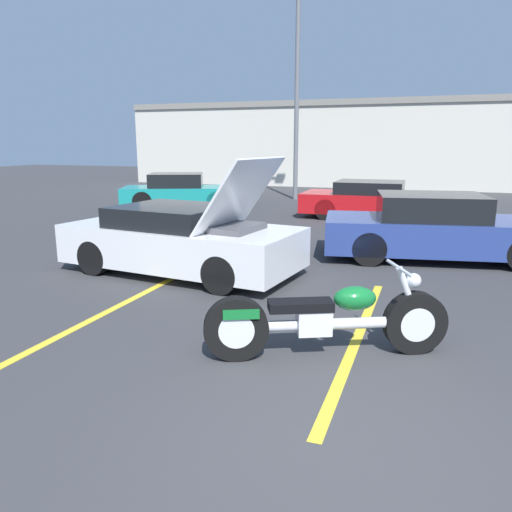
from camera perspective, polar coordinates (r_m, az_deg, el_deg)
ground_plane at (r=4.01m, az=9.18°, el=-21.50°), size 80.00×80.00×0.00m
parking_stripe_foreground at (r=7.32m, az=-15.54°, el=-5.57°), size 0.12×4.57×0.01m
parking_stripe_middle at (r=6.12m, az=11.56°, el=-9.01°), size 0.12×4.57×0.01m
far_building at (r=27.69m, az=18.93°, el=12.28°), size 32.00×4.20×4.40m
light_pole at (r=20.65m, az=4.92°, el=18.71°), size 1.21×0.28×8.03m
motorcycle at (r=5.42m, az=8.00°, el=-7.25°), size 2.46×1.28×0.98m
show_car_hood_open at (r=8.84m, az=-8.43°, el=1.84°), size 4.34×2.33×2.04m
parked_car_left_row at (r=17.94m, az=-8.68°, el=7.28°), size 4.39×3.21×1.22m
parked_car_mid_left_row at (r=15.74m, az=13.33°, el=6.22°), size 4.39×1.93×1.12m
parked_car_mid_right_row at (r=10.44m, az=19.88°, el=2.95°), size 4.60×2.53×1.28m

